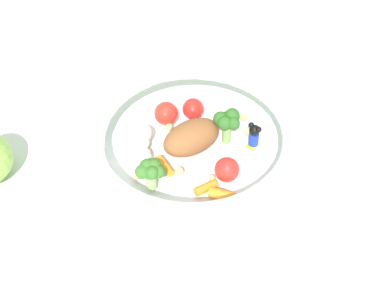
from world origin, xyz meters
The scene contains 2 objects.
ground_plane centered at (0.00, 0.00, 0.00)m, with size 2.40×2.40×0.00m, color silver.
food_container centered at (-0.02, -0.02, 0.03)m, with size 0.25×0.25×0.06m.
Camera 1 is at (0.43, 0.20, 0.52)m, focal length 50.89 mm.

